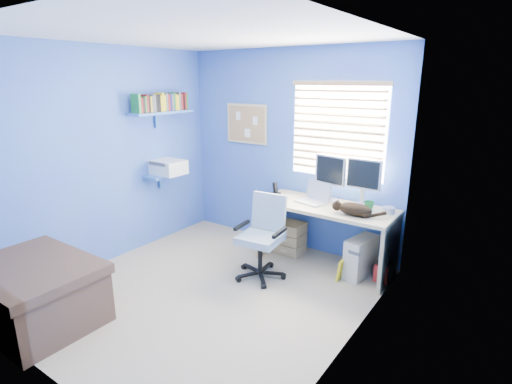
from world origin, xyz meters
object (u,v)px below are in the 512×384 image
Objects in this scene: tower_pc at (361,257)px; desk at (324,236)px; laptop at (311,193)px; cat at (355,209)px; office_chair at (262,247)px.

desk is at bearing -171.74° from tower_pc.
laptop reaches higher than tower_pc.
laptop is 0.60m from cat.
desk is at bearing 54.54° from office_chair.
office_chair is (-0.91, -0.61, 0.12)m from tower_pc.
laptop reaches higher than cat.
desk is 0.51m from laptop.
office_chair is at bearing -98.41° from laptop.
office_chair reaches higher than cat.
laptop is at bearing 67.21° from office_chair.
tower_pc is at bearing 57.05° from cat.
tower_pc is at bearing 34.08° from office_chair.
tower_pc is 0.49× the size of office_chair.
cat is 0.40× the size of office_chair.
office_chair is at bearing -135.85° from tower_pc.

